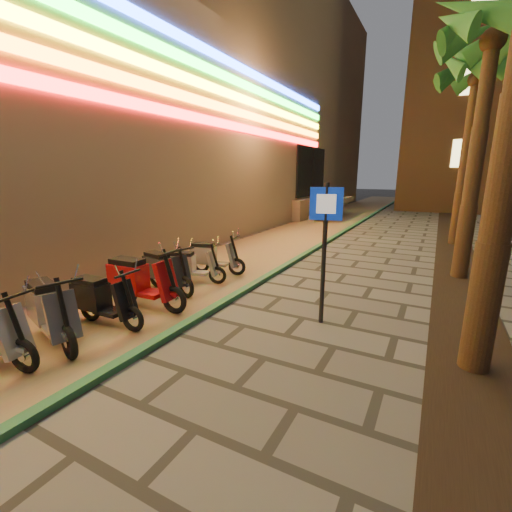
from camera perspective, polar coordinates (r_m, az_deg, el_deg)
The scene contains 14 objects.
ground at distance 5.19m, azimuth -11.77°, elevation -18.24°, with size 120.00×120.00×0.00m, color #474442.
parking_strip at distance 14.68m, azimuth 5.43°, elevation 2.92°, with size 3.40×60.00×0.01m, color #8C7251.
green_curb at distance 14.12m, azimuth 11.82°, elevation 2.45°, with size 0.18×60.00×0.10m, color #25623D.
planting_strip at distance 8.79m, azimuth 31.14°, elevation -6.36°, with size 1.20×40.00×0.02m, color black.
mall_building at distance 23.22m, azimuth -28.04°, elevation 24.00°, with size 24.23×44.00×15.00m.
palm_c at distance 10.78m, azimuth 34.82°, elevation 27.61°, with size 2.97×3.02×6.91m.
palm_d at distance 15.68m, azimuth 32.85°, elevation 23.49°, with size 2.97×3.02×7.16m.
pedestrian_sign at distance 6.16m, azimuth 11.40°, elevation 3.47°, with size 0.56×0.16×2.56m.
scooter_4 at distance 6.59m, azimuth -31.18°, elevation -7.71°, with size 1.76×0.91×1.25m.
scooter_5 at distance 6.89m, azimuth -24.49°, elevation -6.58°, with size 1.58×0.55×1.11m.
scooter_6 at distance 7.45m, azimuth -18.94°, elevation -3.91°, with size 1.85×0.65×1.31m.
scooter_7 at distance 8.32m, azimuth -15.09°, elevation -2.28°, with size 1.65×0.74×1.16m.
scooter_8 at distance 8.80m, azimuth -10.80°, elevation -1.57°, with size 1.45×0.78×1.03m.
scooter_9 at distance 9.51m, azimuth -7.45°, elevation -0.09°, with size 1.57×0.72×1.10m.
Camera 1 is at (2.91, -3.33, 2.72)m, focal length 24.00 mm.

